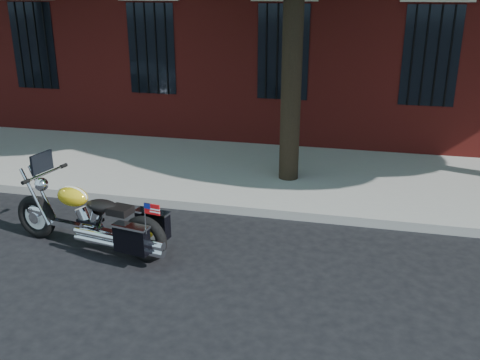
# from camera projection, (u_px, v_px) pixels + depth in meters

# --- Properties ---
(ground) EXTENTS (120.00, 120.00, 0.00)m
(ground) POSITION_uv_depth(u_px,v_px,m) (222.00, 251.00, 7.50)
(ground) COLOR black
(ground) RESTS_ON ground
(curb) EXTENTS (40.00, 0.16, 0.15)m
(curb) POSITION_uv_depth(u_px,v_px,m) (244.00, 209.00, 8.74)
(curb) COLOR gray
(curb) RESTS_ON ground
(sidewalk) EXTENTS (40.00, 3.60, 0.15)m
(sidewalk) POSITION_uv_depth(u_px,v_px,m) (266.00, 173.00, 10.46)
(sidewalk) COLOR gray
(sidewalk) RESTS_ON ground
(motorcycle) EXTENTS (2.56, 1.03, 1.33)m
(motorcycle) POSITION_uv_depth(u_px,v_px,m) (95.00, 221.00, 7.38)
(motorcycle) COLOR black
(motorcycle) RESTS_ON ground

